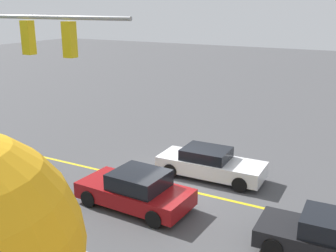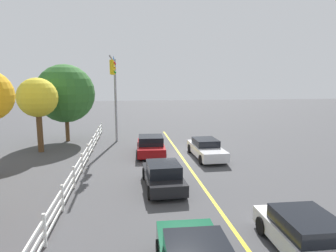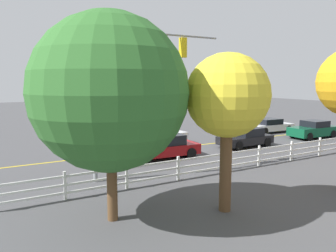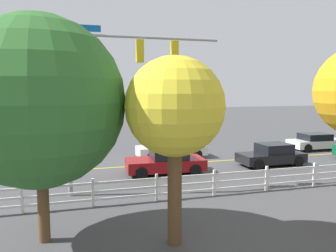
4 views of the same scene
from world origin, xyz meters
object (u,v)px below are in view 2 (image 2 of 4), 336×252
at_px(car_0, 151,146).
at_px(car_3, 163,176).
at_px(car_1, 310,238).
at_px(tree_4, 38,98).
at_px(car_2, 206,149).
at_px(tree_2, 65,94).

relative_size(car_0, car_3, 1.08).
height_order(car_1, car_3, car_3).
relative_size(car_1, tree_4, 0.77).
bearing_deg(car_3, car_2, -36.54).
relative_size(car_1, car_2, 0.93).
height_order(car_3, tree_4, tree_4).
relative_size(tree_2, tree_4, 1.21).
height_order(car_1, tree_4, tree_4).
distance_m(car_0, car_1, 13.63).
xyz_separation_m(car_3, tree_4, (8.77, 8.37, 3.46)).
bearing_deg(car_2, tree_4, -106.92).
xyz_separation_m(car_0, tree_4, (2.03, 8.28, 3.43)).
bearing_deg(car_0, tree_2, 52.98).
bearing_deg(car_0, car_2, -107.18).
bearing_deg(tree_4, tree_2, -17.94).
xyz_separation_m(car_2, tree_4, (3.40, 12.10, 3.47)).
distance_m(car_1, tree_2, 22.12).
relative_size(car_0, car_1, 1.01).
xyz_separation_m(car_2, car_3, (-5.37, 3.73, 0.01)).
relative_size(car_2, tree_2, 0.68).
relative_size(car_0, tree_4, 0.78).
bearing_deg(car_1, tree_4, -139.91).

